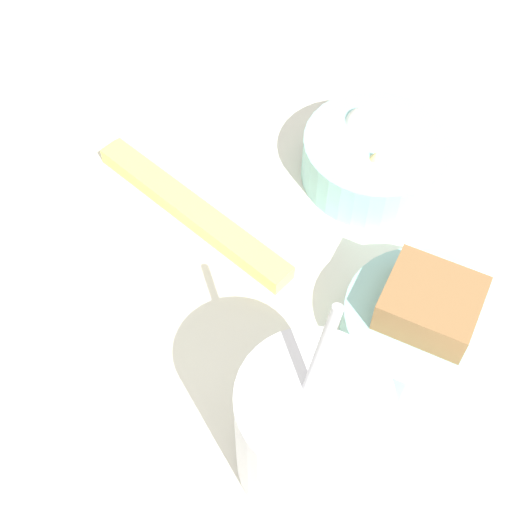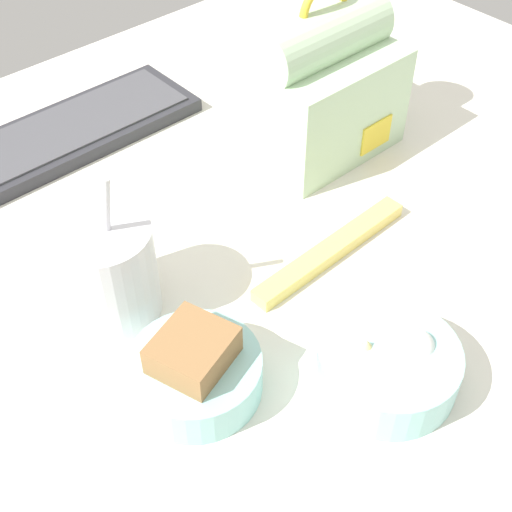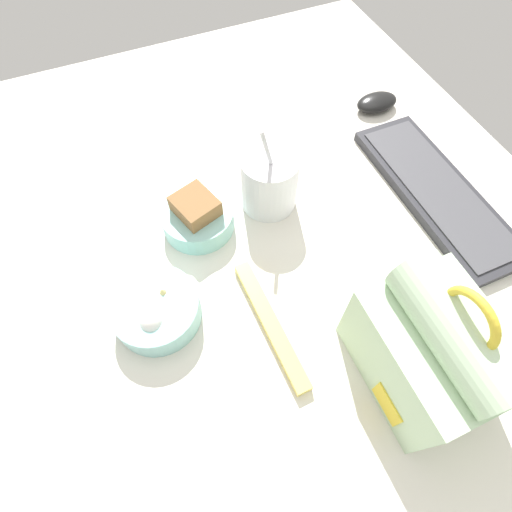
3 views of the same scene
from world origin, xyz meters
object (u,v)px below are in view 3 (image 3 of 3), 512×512
(lunch_bag, at_px, (434,349))
(bento_bowl_sandwich, at_px, (197,217))
(chopstick_case, at_px, (271,324))
(keyboard, at_px, (437,192))
(soup_cup, at_px, (269,181))
(computer_mouse, at_px, (377,102))
(bento_bowl_snacks, at_px, (157,312))

(lunch_bag, distance_m, bento_bowl_sandwich, 0.42)
(bento_bowl_sandwich, relative_size, chopstick_case, 0.56)
(keyboard, distance_m, lunch_bag, 0.34)
(soup_cup, height_order, computer_mouse, soup_cup)
(keyboard, bearing_deg, bento_bowl_sandwich, -104.17)
(computer_mouse, xyz_separation_m, chopstick_case, (0.37, -0.41, -0.01))
(keyboard, relative_size, bento_bowl_sandwich, 3.02)
(chopstick_case, bearing_deg, soup_cup, 156.69)
(bento_bowl_sandwich, height_order, bento_bowl_snacks, bento_bowl_sandwich)
(chopstick_case, bearing_deg, computer_mouse, 131.51)
(keyboard, distance_m, bento_bowl_sandwich, 0.44)
(soup_cup, distance_m, bento_bowl_sandwich, 0.14)
(computer_mouse, bearing_deg, bento_bowl_snacks, -63.05)
(lunch_bag, bearing_deg, bento_bowl_sandwich, -150.58)
(soup_cup, distance_m, chopstick_case, 0.25)
(bento_bowl_sandwich, height_order, computer_mouse, bento_bowl_sandwich)
(bento_bowl_sandwich, height_order, chopstick_case, bento_bowl_sandwich)
(lunch_bag, distance_m, computer_mouse, 0.57)
(bento_bowl_sandwich, bearing_deg, keyboard, 75.83)
(soup_cup, xyz_separation_m, computer_mouse, (-0.14, 0.32, -0.04))
(keyboard, xyz_separation_m, soup_cup, (-0.11, -0.29, 0.05))
(lunch_bag, relative_size, bento_bowl_snacks, 1.67)
(bento_bowl_snacks, relative_size, chopstick_case, 0.60)
(soup_cup, height_order, bento_bowl_sandwich, soup_cup)
(computer_mouse, bearing_deg, chopstick_case, -48.49)
(bento_bowl_snacks, bearing_deg, soup_cup, 120.11)
(lunch_bag, xyz_separation_m, bento_bowl_sandwich, (-0.36, -0.20, -0.06))
(bento_bowl_sandwich, bearing_deg, bento_bowl_snacks, -38.28)
(chopstick_case, bearing_deg, bento_bowl_sandwich, -169.92)
(lunch_bag, distance_m, bento_bowl_snacks, 0.39)
(bento_bowl_snacks, distance_m, computer_mouse, 0.63)
(lunch_bag, relative_size, computer_mouse, 2.42)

